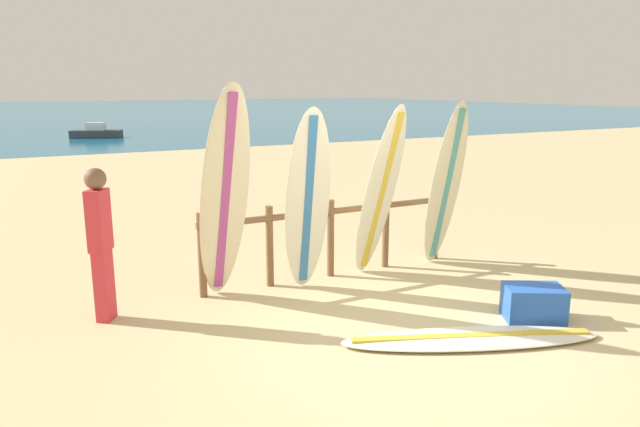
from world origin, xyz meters
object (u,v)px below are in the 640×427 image
object	(u,v)px
cooler_box	(534,303)
surfboard_leaning_left	(307,202)
beachgoer_standing	(100,238)
small_boat_offshore	(96,132)
surfboard_lying_on_sand	(471,338)
surfboard_rack	(331,229)
surfboard_leaning_far_left	(224,197)
surfboard_leaning_center	(446,185)
surfboard_leaning_center_left	(380,193)

from	to	relation	value
cooler_box	surfboard_leaning_left	bearing A→B (deg)	163.73
beachgoer_standing	small_boat_offshore	world-z (taller)	beachgoer_standing
surfboard_lying_on_sand	cooler_box	size ratio (longest dim) A/B	4.28
surfboard_rack	surfboard_leaning_far_left	xyz separation A→B (m)	(-1.52, -0.39, 0.61)
surfboard_leaning_left	small_boat_offshore	size ratio (longest dim) A/B	0.91
surfboard_leaning_far_left	beachgoer_standing	world-z (taller)	surfboard_leaning_far_left
surfboard_leaning_left	surfboard_rack	bearing A→B (deg)	39.32
surfboard_leaning_center	surfboard_leaning_far_left	bearing A→B (deg)	-179.16
surfboard_leaning_center_left	beachgoer_standing	xyz separation A→B (m)	(-3.30, 0.17, -0.22)
small_boat_offshore	surfboard_lying_on_sand	bearing A→B (deg)	-88.85
surfboard_rack	surfboard_leaning_left	distance (m)	0.86
surfboard_lying_on_sand	small_boat_offshore	distance (m)	25.46
surfboard_lying_on_sand	cooler_box	world-z (taller)	cooler_box
surfboard_leaning_left	surfboard_leaning_center_left	bearing A→B (deg)	4.93
beachgoer_standing	cooler_box	size ratio (longest dim) A/B	2.70
surfboard_rack	surfboard_leaning_far_left	size ratio (longest dim) A/B	1.41
surfboard_leaning_center_left	surfboard_lying_on_sand	bearing A→B (deg)	-96.75
surfboard_leaning_center_left	small_boat_offshore	world-z (taller)	surfboard_leaning_center_left
surfboard_leaning_far_left	surfboard_lying_on_sand	xyz separation A→B (m)	(1.79, -2.00, -1.21)
surfboard_leaning_left	surfboard_leaning_center	distance (m)	2.11
surfboard_leaning_far_left	beachgoer_standing	size ratio (longest dim) A/B	1.53
surfboard_leaning_center_left	surfboard_lying_on_sand	size ratio (longest dim) A/B	0.87
surfboard_lying_on_sand	beachgoer_standing	xyz separation A→B (m)	(-3.06, 2.19, 0.86)
surfboard_leaning_left	surfboard_leaning_center_left	size ratio (longest dim) A/B	0.99
surfboard_rack	surfboard_leaning_left	bearing A→B (deg)	-140.68
surfboard_leaning_center	beachgoer_standing	size ratio (longest dim) A/B	1.39
surfboard_lying_on_sand	surfboard_leaning_left	bearing A→B (deg)	112.81
surfboard_leaning_center_left	cooler_box	xyz separation A→B (m)	(0.73, -1.89, -0.93)
surfboard_leaning_center	cooler_box	world-z (taller)	surfboard_leaning_center
beachgoer_standing	surfboard_leaning_center_left	bearing A→B (deg)	-2.88
cooler_box	beachgoer_standing	bearing A→B (deg)	-178.00
surfboard_leaning_far_left	surfboard_leaning_center_left	world-z (taller)	surfboard_leaning_far_left
surfboard_leaning_far_left	cooler_box	world-z (taller)	surfboard_leaning_far_left
surfboard_rack	surfboard_leaning_center_left	size ratio (longest dim) A/B	1.56
beachgoer_standing	small_boat_offshore	size ratio (longest dim) A/B	0.67
cooler_box	surfboard_leaning_center_left	bearing A→B (deg)	140.03
surfboard_leaning_far_left	surfboard_leaning_center	xyz separation A→B (m)	(3.08, 0.04, -0.12)
surfboard_leaning_left	surfboard_leaning_far_left	bearing A→B (deg)	176.24
surfboard_leaning_far_left	cooler_box	bearing A→B (deg)	-34.10
surfboard_lying_on_sand	surfboard_rack	bearing A→B (deg)	96.37
surfboard_leaning_center	surfboard_leaning_center_left	bearing A→B (deg)	-179.03
surfboard_leaning_center_left	surfboard_lying_on_sand	world-z (taller)	surfboard_leaning_center_left
surfboard_leaning_center	small_boat_offshore	xyz separation A→B (m)	(-1.80, 23.41, -0.87)
beachgoer_standing	cooler_box	bearing A→B (deg)	-27.04
surfboard_leaning_left	surfboard_leaning_center	world-z (taller)	surfboard_leaning_center
small_boat_offshore	surfboard_leaning_center	bearing A→B (deg)	-85.60
surfboard_rack	cooler_box	xyz separation A→B (m)	(1.23, -2.25, -0.45)
surfboard_leaning_far_left	small_boat_offshore	bearing A→B (deg)	86.88
surfboard_leaning_far_left	small_boat_offshore	xyz separation A→B (m)	(1.28, 23.45, -0.98)
small_boat_offshore	cooler_box	distance (m)	25.36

